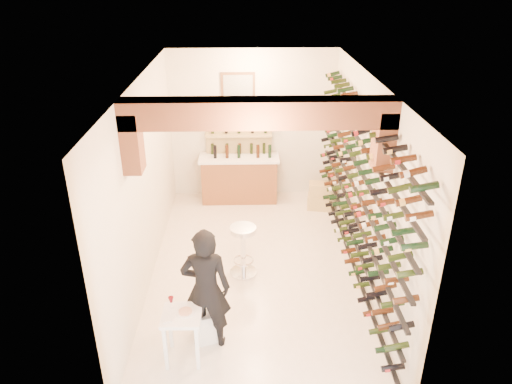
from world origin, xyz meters
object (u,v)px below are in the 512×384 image
back_counter (239,178)px  chrome_barstool (243,247)px  white_stool (207,323)px  wine_rack (353,185)px  person (206,289)px  crate_lower (320,202)px  tasting_table (182,322)px

back_counter → chrome_barstool: 2.80m
white_stool → chrome_barstool: (0.50, 1.50, 0.29)m
wine_rack → person: bearing=-141.9°
crate_lower → tasting_table: bearing=-119.6°
back_counter → wine_rack: bearing=-55.3°
wine_rack → chrome_barstool: size_ratio=6.42×
tasting_table → white_stool: 0.60m
back_counter → chrome_barstool: (0.08, -2.80, -0.02)m
tasting_table → chrome_barstool: 2.05m
chrome_barstool → back_counter: bearing=91.5°
person → wine_rack: bearing=-139.5°
white_stool → person: person is taller
tasting_table → person: 0.51m
person → chrome_barstool: bearing=-104.3°
person → back_counter: bearing=-92.9°
crate_lower → white_stool: bearing=-118.9°
person → crate_lower: 4.54m
wine_rack → chrome_barstool: wine_rack is taller
back_counter → crate_lower: 1.80m
white_stool → chrome_barstool: chrome_barstool is taller
back_counter → tasting_table: 4.74m
person → chrome_barstool: (0.48, 1.61, -0.37)m
back_counter → person: 4.44m
person → chrome_barstool: size_ratio=2.00×
white_stool → tasting_table: bearing=-126.0°
white_stool → crate_lower: size_ratio=0.89×
tasting_table → white_stool: (0.28, 0.39, -0.36)m
crate_lower → person: bearing=-118.0°
wine_rack → back_counter: wine_rack is taller
person → crate_lower: (2.11, 3.96, -0.73)m
wine_rack → tasting_table: size_ratio=6.54×
white_stool → chrome_barstool: bearing=71.6°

